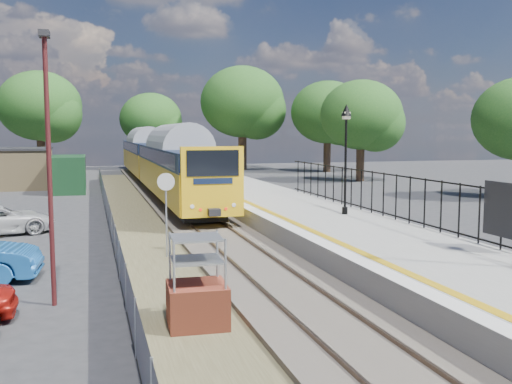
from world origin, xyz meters
name	(u,v)px	position (x,y,z in m)	size (l,w,h in m)	color
ground	(267,279)	(0.00, 0.00, 0.00)	(120.00, 120.00, 0.00)	#2D2D30
track_bed	(194,226)	(-0.47, 9.67, 0.09)	(5.90, 80.00, 0.29)	#473F38
platform	(303,219)	(4.20, 8.00, 0.45)	(5.00, 70.00, 0.90)	gray
platform_edge	(259,211)	(2.14, 8.00, 0.90)	(0.90, 70.00, 0.01)	silver
victorian_lamp_north	(346,133)	(5.30, 6.00, 4.30)	(0.44, 0.44, 4.60)	black
palisade_fence	(421,201)	(6.55, 2.24, 1.84)	(0.12, 26.00, 2.00)	black
wire_fence	(108,211)	(-4.20, 12.00, 0.60)	(0.06, 52.00, 1.20)	#999EA3
outbuilding	(9,169)	(-10.91, 31.21, 1.52)	(10.80, 10.10, 3.12)	#9F875A
tree_line	(155,109)	(1.40, 42.00, 6.61)	(56.80, 43.80, 11.88)	#332319
train	(157,158)	(0.00, 28.16, 2.34)	(2.82, 40.83, 3.51)	gold
brick_plinth	(197,284)	(-2.75, -3.59, 1.00)	(1.36, 1.36, 2.08)	#993F27
speed_sign	(166,200)	(-2.50, 3.56, 2.03)	(0.57, 0.23, 2.96)	#999EA3
carpark_lamp	(49,151)	(-5.91, -0.97, 3.87)	(0.25, 0.50, 6.75)	#471718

